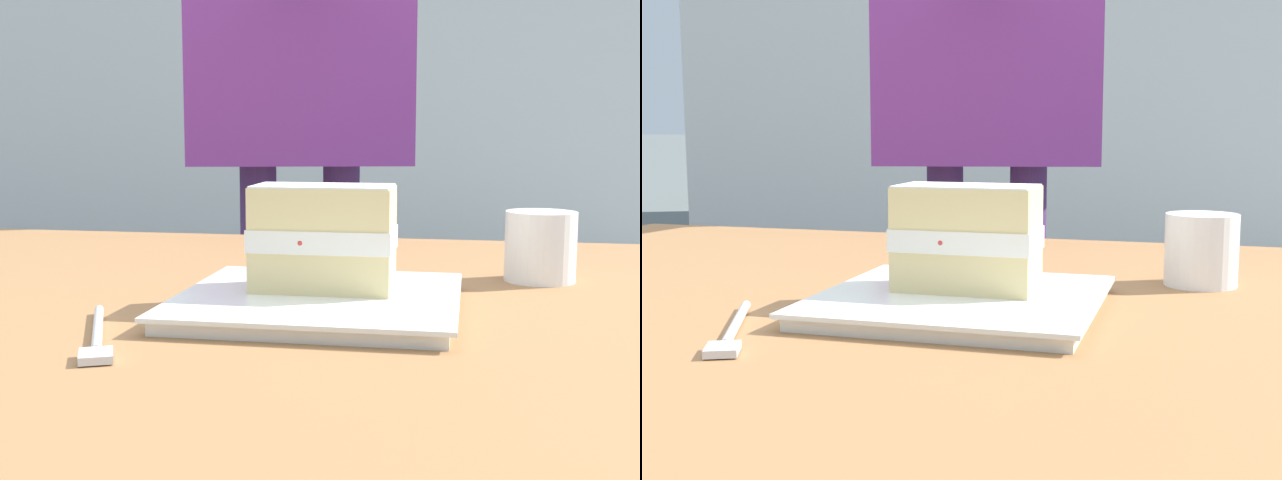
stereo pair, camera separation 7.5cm
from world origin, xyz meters
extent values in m
cylinder|color=olive|center=(0.54, -0.40, 0.32)|extent=(0.07, 0.07, 0.65)
cube|color=olive|center=(0.00, 0.00, 0.67)|extent=(1.21, 0.91, 0.04)
cube|color=white|center=(-0.10, 0.05, 0.69)|extent=(0.24, 0.24, 0.01)
cube|color=white|center=(-0.10, 0.05, 0.70)|extent=(0.25, 0.25, 0.00)
cube|color=#EAD18C|center=(-0.10, 0.03, 0.72)|extent=(0.13, 0.07, 0.04)
cube|color=white|center=(-0.10, 0.03, 0.75)|extent=(0.13, 0.07, 0.02)
sphere|color=red|center=(-0.13, 0.00, 0.75)|extent=(0.01, 0.01, 0.01)
sphere|color=red|center=(-0.09, 0.06, 0.75)|extent=(0.01, 0.01, 0.01)
cube|color=#EAD18C|center=(-0.10, 0.03, 0.78)|extent=(0.13, 0.07, 0.04)
cube|color=white|center=(-0.10, 0.03, 0.80)|extent=(0.13, 0.07, 0.00)
cylinder|color=silver|center=(0.06, 0.16, 0.69)|extent=(0.07, 0.13, 0.01)
cube|color=silver|center=(0.03, 0.24, 0.69)|extent=(0.03, 0.04, 0.01)
cylinder|color=white|center=(-0.31, -0.14, 0.72)|extent=(0.08, 0.08, 0.08)
cylinder|color=black|center=(-0.31, -0.14, 0.76)|extent=(0.07, 0.07, 0.00)
cylinder|color=#452855|center=(0.17, -0.78, 0.39)|extent=(0.07, 0.07, 0.78)
cylinder|color=#452855|center=(0.01, -0.81, 0.39)|extent=(0.07, 0.07, 0.78)
cube|color=#7A3389|center=(0.09, -0.79, 1.06)|extent=(0.45, 0.27, 0.55)
cube|color=silver|center=(0.66, -5.72, 1.51)|extent=(4.82, 3.16, 3.02)
camera|label=1|loc=(-0.24, 0.77, 0.85)|focal=46.28mm
camera|label=2|loc=(-0.31, 0.76, 0.85)|focal=46.28mm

